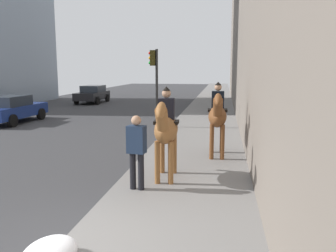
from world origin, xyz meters
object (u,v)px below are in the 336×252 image
(mounted_horse_far, at_px, (218,115))
(car_near_lane, at_px, (11,109))
(traffic_light_near_curb, at_px, (155,76))
(car_mid_lane, at_px, (93,94))
(mounted_horse_near, at_px, (166,129))
(pedestrian_greeting, at_px, (137,147))

(mounted_horse_far, relative_size, car_near_lane, 0.54)
(traffic_light_near_curb, bearing_deg, car_mid_lane, 32.49)
(mounted_horse_near, relative_size, traffic_light_near_curb, 0.62)
(mounted_horse_near, relative_size, mounted_horse_far, 0.99)
(car_mid_lane, bearing_deg, mounted_horse_near, 24.93)
(traffic_light_near_curb, bearing_deg, mounted_horse_far, -150.61)
(mounted_horse_far, distance_m, car_near_lane, 12.41)
(pedestrian_greeting, distance_m, car_near_lane, 13.10)
(mounted_horse_near, bearing_deg, car_near_lane, -134.24)
(mounted_horse_near, bearing_deg, traffic_light_near_curb, -169.58)
(mounted_horse_far, bearing_deg, car_mid_lane, -149.71)
(mounted_horse_far, relative_size, traffic_light_near_curb, 0.62)
(mounted_horse_far, relative_size, car_mid_lane, 0.56)
(car_mid_lane, relative_size, traffic_light_near_curb, 1.12)
(car_near_lane, height_order, traffic_light_near_curb, traffic_light_near_curb)
(mounted_horse_near, xyz_separation_m, pedestrian_greeting, (-0.86, 0.53, -0.30))
(mounted_horse_near, bearing_deg, car_mid_lane, -157.04)
(car_near_lane, relative_size, traffic_light_near_curb, 1.16)
(mounted_horse_far, height_order, car_mid_lane, mounted_horse_far)
(car_mid_lane, distance_m, traffic_light_near_curb, 14.13)
(mounted_horse_far, xyz_separation_m, pedestrian_greeting, (-3.39, 1.74, -0.32))
(pedestrian_greeting, bearing_deg, car_near_lane, 52.76)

